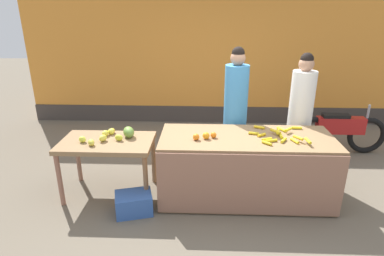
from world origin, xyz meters
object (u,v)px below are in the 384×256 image
vendor_woman_blue_shirt (235,112)px  produce_crate (134,203)px  produce_sack (178,149)px  parked_motorcycle (339,131)px  vendor_woman_white_shirt (300,116)px

vendor_woman_blue_shirt → produce_crate: (-1.31, -1.14, -0.83)m
produce_crate → produce_sack: bearing=72.0°
vendor_woman_blue_shirt → produce_sack: (-0.87, 0.20, -0.71)m
vendor_woman_blue_shirt → parked_motorcycle: vendor_woman_blue_shirt is taller
produce_sack → vendor_woman_white_shirt: bearing=-6.6°
produce_crate → produce_sack: produce_sack is taller
vendor_woman_blue_shirt → produce_crate: vendor_woman_blue_shirt is taller
produce_crate → produce_sack: size_ratio=0.86×
vendor_woman_white_shirt → parked_motorcycle: (0.94, 0.77, -0.52)m
vendor_woman_blue_shirt → vendor_woman_white_shirt: vendor_woman_blue_shirt is taller
vendor_woman_blue_shirt → produce_sack: size_ratio=3.71×
parked_motorcycle → vendor_woman_white_shirt: bearing=-140.5°
parked_motorcycle → produce_sack: bearing=-168.4°
produce_crate → vendor_woman_white_shirt: bearing=26.8°
parked_motorcycle → produce_sack: parked_motorcycle is taller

